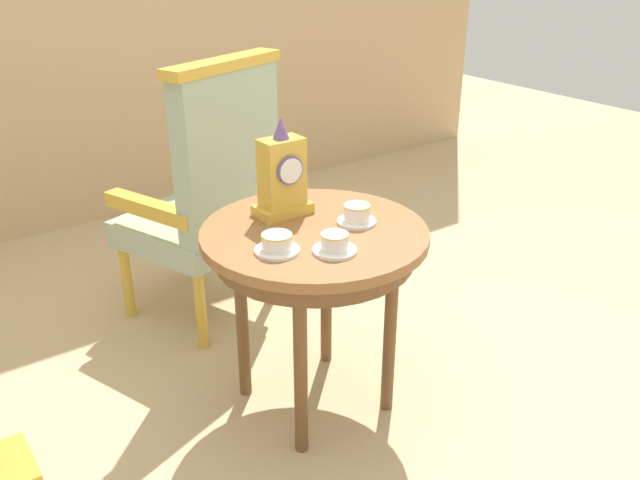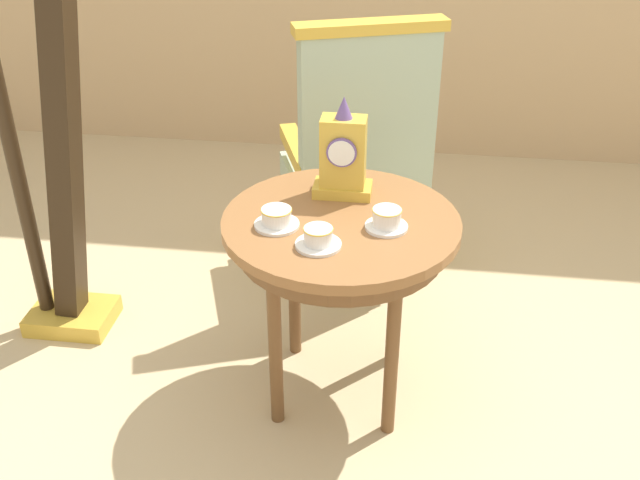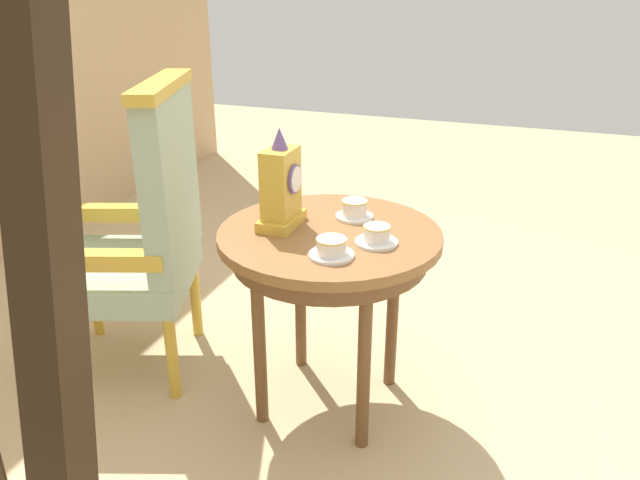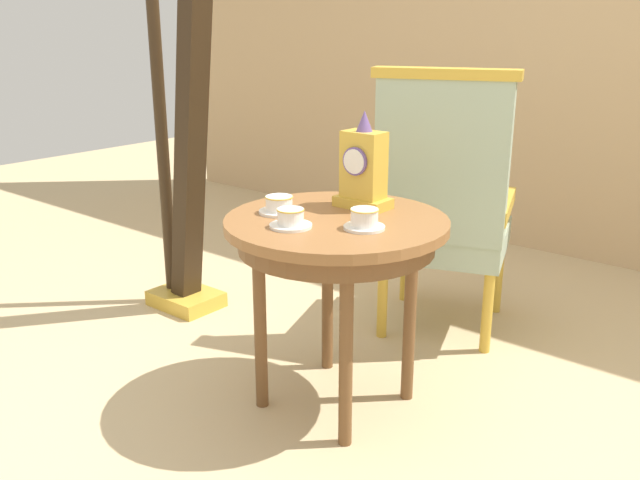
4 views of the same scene
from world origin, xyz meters
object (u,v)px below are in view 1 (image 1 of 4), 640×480
teacup_center (357,215)px  mantel_clock (282,177)px  side_table (314,251)px  armchair (210,192)px  teacup_right (335,243)px  teacup_left (277,244)px

teacup_center → mantel_clock: mantel_clock is taller
teacup_center → mantel_clock: bearing=127.0°
side_table → mantel_clock: 0.27m
mantel_clock → side_table: bearing=-85.2°
mantel_clock → armchair: size_ratio=0.29×
teacup_right → armchair: 0.92m
armchair → mantel_clock: bearing=-90.5°
teacup_right → armchair: size_ratio=0.12×
side_table → armchair: bearing=90.7°
teacup_left → mantel_clock: (0.18, 0.24, 0.11)m
teacup_left → teacup_right: 0.18m
teacup_center → mantel_clock: 0.28m
teacup_left → teacup_center: teacup_center is taller
mantel_clock → armchair: armchair is taller
teacup_left → teacup_right: (0.14, -0.10, -0.00)m
side_table → teacup_left: bearing=-158.9°
teacup_left → mantel_clock: 0.32m
armchair → teacup_left: bearing=-102.6°
teacup_center → mantel_clock: (-0.16, 0.21, 0.10)m
teacup_right → teacup_center: teacup_center is taller
side_table → teacup_left: (-0.19, -0.07, 0.11)m
side_table → teacup_center: bearing=-16.1°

